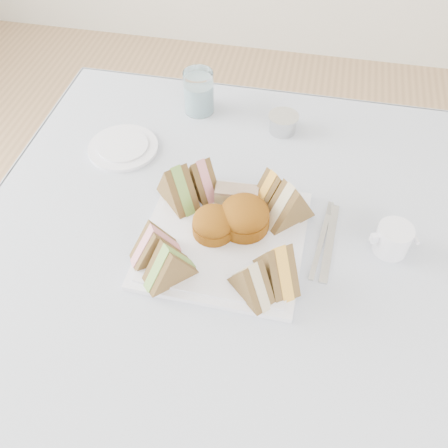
% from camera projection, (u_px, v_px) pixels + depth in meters
% --- Properties ---
extents(floor, '(4.00, 4.00, 0.00)m').
position_uv_depth(floor, '(225.00, 385.00, 1.56)').
color(floor, '#9E7751').
rests_on(floor, ground).
extents(table, '(0.90, 0.90, 0.74)m').
position_uv_depth(table, '(225.00, 327.00, 1.28)').
color(table, brown).
rests_on(table, floor).
extents(tablecloth, '(1.02, 1.02, 0.01)m').
position_uv_depth(tablecloth, '(225.00, 235.00, 1.00)').
color(tablecloth, silver).
rests_on(tablecloth, table).
extents(serving_plate, '(0.32, 0.32, 0.01)m').
position_uv_depth(serving_plate, '(224.00, 239.00, 0.98)').
color(serving_plate, white).
rests_on(serving_plate, tablecloth).
extents(sandwich_fl_a, '(0.10, 0.09, 0.09)m').
position_uv_depth(sandwich_fl_a, '(154.00, 242.00, 0.91)').
color(sandwich_fl_a, brown).
rests_on(sandwich_fl_a, serving_plate).
extents(sandwich_fl_b, '(0.10, 0.10, 0.09)m').
position_uv_depth(sandwich_fl_b, '(169.00, 262.00, 0.88)').
color(sandwich_fl_b, brown).
rests_on(sandwich_fl_b, serving_plate).
extents(sandwich_fr_a, '(0.10, 0.11, 0.09)m').
position_uv_depth(sandwich_fr_a, '(278.00, 263.00, 0.88)').
color(sandwich_fr_a, brown).
rests_on(sandwich_fr_a, serving_plate).
extents(sandwich_fr_b, '(0.10, 0.10, 0.08)m').
position_uv_depth(sandwich_fr_b, '(252.00, 279.00, 0.86)').
color(sandwich_fr_b, brown).
rests_on(sandwich_fr_b, serving_plate).
extents(sandwich_bl_a, '(0.11, 0.11, 0.10)m').
position_uv_depth(sandwich_bl_a, '(177.00, 184.00, 1.01)').
color(sandwich_bl_a, brown).
rests_on(sandwich_bl_a, serving_plate).
extents(sandwich_bl_b, '(0.10, 0.10, 0.09)m').
position_uv_depth(sandwich_bl_b, '(201.00, 176.00, 1.03)').
color(sandwich_bl_b, brown).
rests_on(sandwich_bl_b, serving_plate).
extents(sandwich_br_a, '(0.11, 0.11, 0.10)m').
position_uv_depth(sandwich_br_a, '(289.00, 202.00, 0.97)').
color(sandwich_br_a, brown).
rests_on(sandwich_br_a, serving_plate).
extents(sandwich_br_b, '(0.10, 0.10, 0.08)m').
position_uv_depth(sandwich_br_b, '(272.00, 187.00, 1.01)').
color(sandwich_br_b, brown).
rests_on(sandwich_br_b, serving_plate).
extents(scone_left, '(0.08, 0.08, 0.06)m').
position_uv_depth(scone_left, '(213.00, 223.00, 0.96)').
color(scone_left, brown).
rests_on(scone_left, serving_plate).
extents(scone_right, '(0.13, 0.13, 0.07)m').
position_uv_depth(scone_right, '(244.00, 216.00, 0.97)').
color(scone_right, brown).
rests_on(scone_right, serving_plate).
extents(pastry_slice, '(0.09, 0.04, 0.04)m').
position_uv_depth(pastry_slice, '(237.00, 196.00, 1.02)').
color(pastry_slice, beige).
rests_on(pastry_slice, serving_plate).
extents(side_plate, '(0.16, 0.16, 0.01)m').
position_uv_depth(side_plate, '(123.00, 148.00, 1.16)').
color(side_plate, white).
rests_on(side_plate, tablecloth).
extents(water_glass, '(0.08, 0.08, 0.11)m').
position_uv_depth(water_glass, '(199.00, 92.00, 1.22)').
color(water_glass, white).
rests_on(water_glass, tablecloth).
extents(tea_strainer, '(0.09, 0.09, 0.04)m').
position_uv_depth(tea_strainer, '(283.00, 124.00, 1.19)').
color(tea_strainer, '#B5B5B5').
rests_on(tea_strainer, tablecloth).
extents(knife, '(0.03, 0.20, 0.00)m').
position_uv_depth(knife, '(330.00, 242.00, 0.98)').
color(knife, '#B5B5B5').
rests_on(knife, tablecloth).
extents(fork, '(0.03, 0.17, 0.00)m').
position_uv_depth(fork, '(320.00, 246.00, 0.98)').
color(fork, '#B5B5B5').
rests_on(fork, tablecloth).
extents(creamer_jug, '(0.09, 0.09, 0.06)m').
position_uv_depth(creamer_jug, '(393.00, 239.00, 0.95)').
color(creamer_jug, white).
rests_on(creamer_jug, tablecloth).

